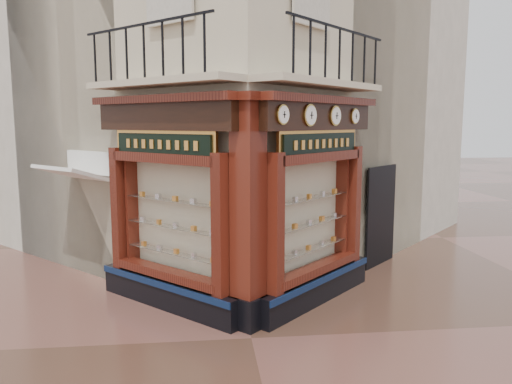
{
  "coord_description": "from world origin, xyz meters",
  "views": [
    {
      "loc": [
        -0.76,
        -7.69,
        3.48
      ],
      "look_at": [
        0.3,
        2.0,
        2.13
      ],
      "focal_mm": 35.0,
      "sensor_mm": 36.0,
      "label": 1
    }
  ],
  "objects": [
    {
      "name": "clock_d",
      "position": [
        2.33,
        2.23,
        3.62
      ],
      "size": [
        0.26,
        0.26,
        0.31
      ],
      "rotation": [
        0.0,
        0.0,
        0.79
      ],
      "color": "#AF8A3A",
      "rests_on": "ground"
    },
    {
      "name": "awning",
      "position": [
        -3.57,
        3.36,
        0.0
      ],
      "size": [
        1.82,
        1.82,
        0.37
      ],
      "primitive_type": null,
      "rotation": [
        0.3,
        0.0,
        2.36
      ],
      "color": "white",
      "rests_on": "ground"
    },
    {
      "name": "ground",
      "position": [
        0.0,
        0.0,
        0.0
      ],
      "size": [
        80.0,
        80.0,
        0.0
      ],
      "primitive_type": "plane",
      "color": "#492E22",
      "rests_on": "ground"
    },
    {
      "name": "clock_c",
      "position": [
        1.78,
        1.67,
        3.62
      ],
      "size": [
        0.3,
        0.3,
        0.38
      ],
      "rotation": [
        0.0,
        0.0,
        0.79
      ],
      "color": "#AF8A3A",
      "rests_on": "ground"
    },
    {
      "name": "signboard_left",
      "position": [
        -1.46,
        1.51,
        3.1
      ],
      "size": [
        1.93,
        1.93,
        0.52
      ],
      "rotation": [
        0.0,
        0.0,
        2.36
      ],
      "color": "gold",
      "rests_on": "ground"
    },
    {
      "name": "main_building",
      "position": [
        0.0,
        6.16,
        6.0
      ],
      "size": [
        11.31,
        11.31,
        12.0
      ],
      "primitive_type": "cube",
      "rotation": [
        0.0,
        0.0,
        0.79
      ],
      "color": "#C0B195",
      "rests_on": "ground"
    },
    {
      "name": "shopfront_left",
      "position": [
        -1.41,
        1.57,
        1.98
      ],
      "size": [
        2.86,
        2.86,
        3.98
      ],
      "rotation": [
        0.0,
        0.0,
        2.36
      ],
      "color": "black",
      "rests_on": "ground"
    },
    {
      "name": "neighbour_right",
      "position": [
        2.47,
        8.63,
        5.5
      ],
      "size": [
        11.31,
        11.31,
        11.0
      ],
      "primitive_type": "cube",
      "rotation": [
        0.0,
        0.0,
        0.79
      ],
      "color": "beige",
      "rests_on": "ground"
    },
    {
      "name": "clock_b",
      "position": [
        1.15,
        1.05,
        3.62
      ],
      "size": [
        0.31,
        0.31,
        0.39
      ],
      "rotation": [
        0.0,
        0.0,
        0.79
      ],
      "color": "#AF8A3A",
      "rests_on": "ground"
    },
    {
      "name": "signboard_right",
      "position": [
        1.46,
        1.51,
        3.1
      ],
      "size": [
        1.93,
        1.93,
        0.52
      ],
      "rotation": [
        0.0,
        0.0,
        0.79
      ],
      "color": "gold",
      "rests_on": "ground"
    },
    {
      "name": "clock_a",
      "position": [
        0.57,
        0.46,
        3.62
      ],
      "size": [
        0.27,
        0.27,
        0.33
      ],
      "rotation": [
        0.0,
        0.0,
        0.79
      ],
      "color": "#AF8A3A",
      "rests_on": "ground"
    },
    {
      "name": "shopfront_right",
      "position": [
        1.41,
        1.57,
        1.98
      ],
      "size": [
        2.86,
        2.86,
        3.98
      ],
      "rotation": [
        0.0,
        0.0,
        0.79
      ],
      "color": "black",
      "rests_on": "ground"
    },
    {
      "name": "neighbour_left",
      "position": [
        -2.47,
        8.63,
        5.5
      ],
      "size": [
        11.31,
        11.31,
        11.0
      ],
      "primitive_type": "cube",
      "rotation": [
        0.0,
        0.0,
        0.79
      ],
      "color": "beige",
      "rests_on": "ground"
    },
    {
      "name": "balcony",
      "position": [
        0.0,
        1.49,
        4.22
      ],
      "size": [
        5.94,
        2.97,
        1.03
      ],
      "color": "#C0B195",
      "rests_on": "ground"
    },
    {
      "name": "corner_pilaster",
      "position": [
        0.0,
        0.5,
        1.95
      ],
      "size": [
        0.85,
        0.85,
        3.98
      ],
      "rotation": [
        0.0,
        0.0,
        0.79
      ],
      "color": "black",
      "rests_on": "ground"
    }
  ]
}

